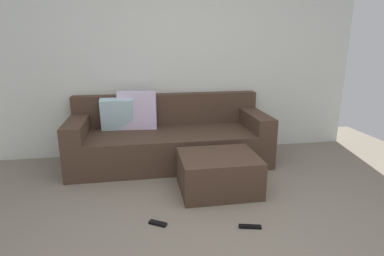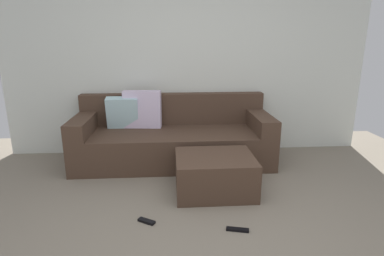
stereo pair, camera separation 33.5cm
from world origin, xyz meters
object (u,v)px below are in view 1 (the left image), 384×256
remote_near_ottoman (250,227)px  remote_by_storage_bin (158,223)px  ottoman (218,173)px  couch_sectional (168,139)px

remote_near_ottoman → remote_by_storage_bin: size_ratio=1.18×
remote_near_ottoman → ottoman: bearing=110.9°
remote_near_ottoman → remote_by_storage_bin: 0.77m
ottoman → remote_by_storage_bin: bearing=-140.8°
remote_near_ottoman → remote_by_storage_bin: (-0.75, 0.18, 0.00)m
couch_sectional → remote_near_ottoman: 1.72m
couch_sectional → ottoman: (0.42, -0.90, -0.11)m
couch_sectional → remote_by_storage_bin: size_ratio=15.48×
remote_near_ottoman → remote_by_storage_bin: bearing=-179.6°
ottoman → remote_near_ottoman: (0.09, -0.72, -0.18)m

